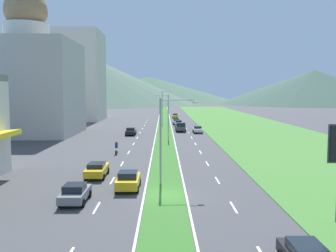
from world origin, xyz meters
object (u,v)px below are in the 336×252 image
object	(u,v)px
car_5	(131,131)
car_4	(176,121)
pickup_truck_0	(181,127)
car_0	(75,193)
car_8	(179,123)
motorcycle_rider	(116,149)
car_3	(175,116)
street_lamp_near	(166,134)
street_lamp_far	(163,105)
street_lamp_mid	(166,114)
car_7	(198,129)
car_6	(97,169)
car_2	(128,180)

from	to	relation	value
car_5	car_4	bearing A→B (deg)	-22.11
pickup_truck_0	car_0	bearing A→B (deg)	-11.57
car_8	motorcycle_rider	world-z (taller)	motorcycle_rider
car_3	car_8	distance (m)	29.28
street_lamp_near	street_lamp_far	world-z (taller)	street_lamp_far
street_lamp_mid	pickup_truck_0	xyz separation A→B (m)	(3.16, 14.61, -3.70)
street_lamp_far	car_4	world-z (taller)	street_lamp_far
car_3	car_7	size ratio (longest dim) A/B	1.04
street_lamp_far	pickup_truck_0	xyz separation A→B (m)	(3.72, -16.89, -4.09)
car_0	car_6	distance (m)	8.67
car_3	car_0	bearing A→B (deg)	-6.60
car_2	motorcycle_rider	xyz separation A→B (m)	(-3.40, 18.43, -0.06)
car_7	pickup_truck_0	xyz separation A→B (m)	(-3.42, 3.05, 0.26)
car_3	car_8	xyz separation A→B (m)	(-0.07, -29.28, 0.03)
car_3	motorcycle_rider	bearing A→B (deg)	-8.41
car_2	motorcycle_rider	size ratio (longest dim) A/B	2.09
car_0	car_5	world-z (taller)	car_5
car_6	car_8	bearing A→B (deg)	-10.99
street_lamp_mid	street_lamp_near	bearing A→B (deg)	-90.54
car_4	street_lamp_mid	bearing A→B (deg)	-5.06
car_3	car_4	distance (m)	22.54
street_lamp_far	car_5	world-z (taller)	street_lamp_far
motorcycle_rider	car_7	bearing A→B (deg)	-27.58
street_lamp_near	car_4	bearing A→B (deg)	87.17
street_lamp_mid	car_2	bearing A→B (deg)	-96.26
street_lamp_near	car_3	xyz separation A→B (m)	(3.52, 86.06, -3.96)
car_8	pickup_truck_0	xyz separation A→B (m)	(0.01, -10.77, 0.19)
street_lamp_far	motorcycle_rider	size ratio (longest dim) A/B	4.37
car_4	car_7	xyz separation A→B (m)	(3.74, -20.57, -0.00)
car_0	street_lamp_near	bearing A→B (deg)	-52.86
car_4	motorcycle_rider	bearing A→B (deg)	-11.93
car_5	car_6	world-z (taller)	car_5
car_4	car_6	world-z (taller)	car_6
street_lamp_mid	car_8	xyz separation A→B (m)	(3.15, 25.38, -3.89)
street_lamp_near	street_lamp_far	size ratio (longest dim) A/B	0.92
motorcycle_rider	street_lamp_mid	bearing A→B (deg)	-25.86
car_2	car_4	xyz separation A→B (m)	(6.45, 64.99, -0.08)
car_7	street_lamp_near	bearing A→B (deg)	-9.10
car_0	car_6	size ratio (longest dim) A/B	0.86
car_3	car_6	bearing A→B (deg)	-7.20
car_0	car_3	bearing A→B (deg)	-6.60
street_lamp_far	car_7	bearing A→B (deg)	-70.30
car_5	car_8	world-z (taller)	car_8
street_lamp_far	car_8	world-z (taller)	street_lamp_far
street_lamp_far	car_8	bearing A→B (deg)	-58.80
car_4	motorcycle_rider	world-z (taller)	motorcycle_rider
street_lamp_mid	pickup_truck_0	bearing A→B (deg)	77.79
car_6	motorcycle_rider	xyz separation A→B (m)	(0.23, 13.63, -0.01)
car_6	motorcycle_rider	bearing A→B (deg)	-0.97
street_lamp_near	car_7	xyz separation A→B (m)	(6.88, 42.96, -4.01)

